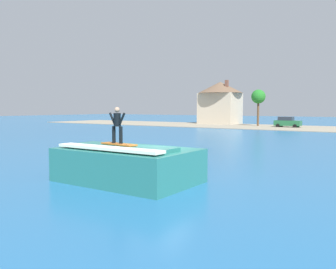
# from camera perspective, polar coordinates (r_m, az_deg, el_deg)

# --- Properties ---
(ground_plane) EXTENTS (260.00, 260.00, 0.00)m
(ground_plane) POSITION_cam_1_polar(r_m,az_deg,el_deg) (16.57, -1.15, -7.38)
(ground_plane) COLOR #24659C
(wave_crest) EXTENTS (6.12, 3.89, 1.71)m
(wave_crest) POSITION_cam_1_polar(r_m,az_deg,el_deg) (16.26, -6.57, -4.75)
(wave_crest) COLOR #28786F
(wave_crest) RESTS_ON ground_plane
(surfboard) EXTENTS (2.01, 0.74, 0.06)m
(surfboard) POSITION_cam_1_polar(r_m,az_deg,el_deg) (16.02, -7.93, -1.53)
(surfboard) COLOR orange
(surfboard) RESTS_ON wave_crest
(surfer) EXTENTS (0.94, 0.32, 1.63)m
(surfer) POSITION_cam_1_polar(r_m,az_deg,el_deg) (15.99, -8.17, 1.80)
(surfer) COLOR black
(surfer) RESTS_ON surfboard
(shoreline_bank) EXTENTS (120.00, 16.48, 0.10)m
(shoreline_bank) POSITION_cam_1_polar(r_m,az_deg,el_deg) (61.12, 25.37, 0.78)
(shoreline_bank) COLOR gray
(shoreline_bank) RESTS_ON ground_plane
(car_near_shore) EXTENTS (4.34, 2.05, 1.86)m
(car_near_shore) POSITION_cam_1_polar(r_m,az_deg,el_deg) (63.67, 18.62, 1.91)
(car_near_shore) COLOR #23663D
(car_near_shore) RESTS_ON ground_plane
(house_with_chimney) EXTENTS (9.38, 9.38, 8.99)m
(house_with_chimney) POSITION_cam_1_polar(r_m,az_deg,el_deg) (75.08, 8.37, 5.50)
(house_with_chimney) COLOR beige
(house_with_chimney) RESTS_ON ground_plane
(tree_tall_bare) EXTENTS (2.53, 2.53, 6.67)m
(tree_tall_bare) POSITION_cam_1_polar(r_m,az_deg,el_deg) (66.35, 14.32, 5.83)
(tree_tall_bare) COLOR brown
(tree_tall_bare) RESTS_ON ground_plane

